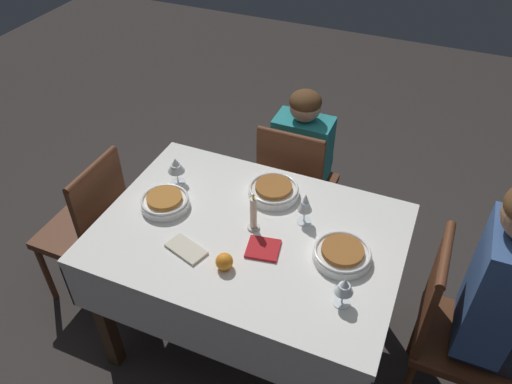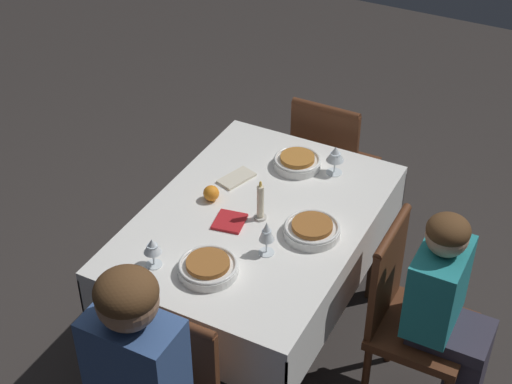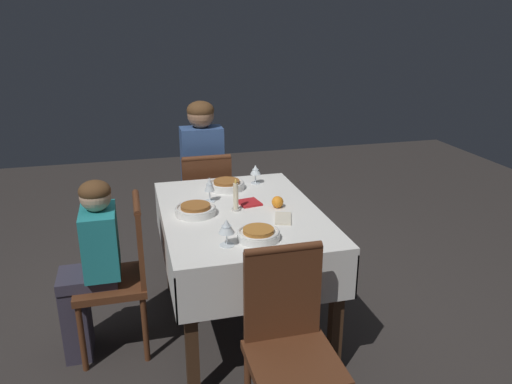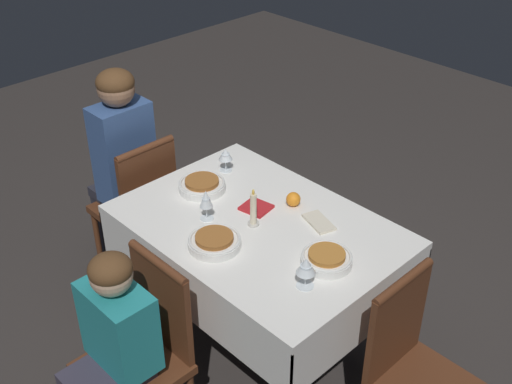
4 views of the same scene
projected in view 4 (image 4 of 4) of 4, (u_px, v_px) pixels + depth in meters
ground_plane at (258, 344)px, 3.26m from camera, size 8.00×8.00×0.00m
dining_table at (258, 242)px, 2.91m from camera, size 1.24×0.88×0.76m
chair_east at (140, 204)px, 3.48m from camera, size 0.38×0.38×0.89m
chair_north at (144, 348)px, 2.59m from camera, size 0.38×0.38×0.89m
chair_west at (414, 370)px, 2.50m from camera, size 0.38×0.38×0.89m
person_adult_denim at (121, 161)px, 3.45m from camera, size 0.34×0.30×1.23m
person_child_teal at (109, 357)px, 2.47m from camera, size 0.30×0.33×1.01m
bowl_east at (202, 185)px, 3.08m from camera, size 0.23×0.23×0.06m
wine_glass_east at (225, 155)px, 3.20m from camera, size 0.07×0.07×0.13m
bowl_north at (214, 241)px, 2.70m from camera, size 0.23×0.23×0.06m
wine_glass_north at (206, 200)px, 2.83m from camera, size 0.06×0.06×0.15m
bowl_west at (326, 258)px, 2.60m from camera, size 0.21×0.21×0.06m
wine_glass_west at (306, 267)px, 2.45m from camera, size 0.08×0.08×0.14m
candle_centerpiece at (253, 211)px, 2.81m from camera, size 0.05×0.05×0.19m
orange_fruit at (293, 199)px, 2.96m from camera, size 0.07×0.07×0.07m
napkin_red_folded at (319, 222)px, 2.85m from camera, size 0.18×0.13×0.01m
napkin_spare_side at (256, 207)px, 2.95m from camera, size 0.15×0.14×0.01m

